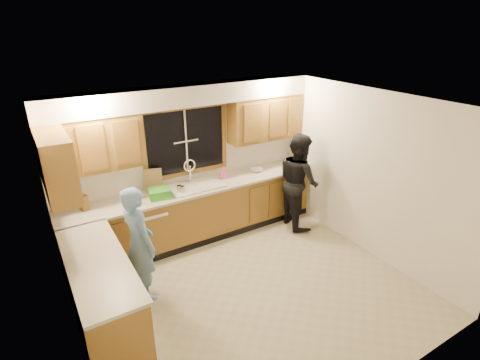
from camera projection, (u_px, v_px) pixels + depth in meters
name	position (u px, v px, depth m)	size (l,w,h in m)	color
floor	(249.00, 290.00, 5.06)	(4.20, 4.20, 0.00)	#B8AD8D
ceiling	(252.00, 106.00, 4.07)	(4.20, 4.20, 0.00)	white
wall_back	(187.00, 162.00, 6.06)	(4.20, 4.20, 0.00)	white
wall_left	(65.00, 261.00, 3.56)	(3.80, 3.80, 0.00)	white
wall_right	(369.00, 174.00, 5.57)	(3.80, 3.80, 0.00)	white
base_cabinets_back	(197.00, 213.00, 6.14)	(4.20, 0.60, 0.88)	olive
base_cabinets_left	(102.00, 296.00, 4.30)	(0.60, 1.90, 0.88)	olive
countertop_back	(196.00, 188.00, 5.95)	(4.20, 0.63, 0.04)	beige
countertop_left	(97.00, 263.00, 4.13)	(0.63, 1.90, 0.04)	beige
upper_cabinets_left	(92.00, 145.00, 5.02)	(1.35, 0.33, 0.75)	olive
upper_cabinets_right	(266.00, 118.00, 6.38)	(1.35, 0.33, 0.75)	olive
upper_cabinets_return	(57.00, 166.00, 4.29)	(0.33, 0.90, 0.75)	olive
soffit	(187.00, 95.00, 5.49)	(4.20, 0.35, 0.30)	silver
window_frame	(186.00, 141.00, 5.91)	(1.44, 0.03, 1.14)	black
sink	(196.00, 190.00, 5.98)	(0.86, 0.52, 0.57)	silver
dishwasher	(147.00, 229.00, 5.74)	(0.60, 0.56, 0.82)	white
stove	(114.00, 328.00, 3.85)	(0.58, 0.75, 0.90)	white
man	(139.00, 244.00, 4.68)	(0.57, 0.38, 1.57)	#6894C5
woman	(298.00, 181.00, 6.40)	(0.81, 0.63, 1.66)	black
knife_block	(84.00, 203.00, 5.20)	(0.11, 0.09, 0.21)	olive
cutting_board	(153.00, 180.00, 5.75)	(0.27, 0.02, 0.36)	tan
dish_crate	(159.00, 193.00, 5.57)	(0.29, 0.27, 0.14)	green
soap_bottle	(224.00, 173.00, 6.25)	(0.09, 0.09, 0.19)	#FE6094
bowl	(256.00, 170.00, 6.55)	(0.22, 0.22, 0.05)	silver
can_left	(183.00, 190.00, 5.70)	(0.07, 0.07, 0.13)	#BFAB93
can_right	(179.00, 189.00, 5.71)	(0.07, 0.07, 0.13)	#BFAB93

